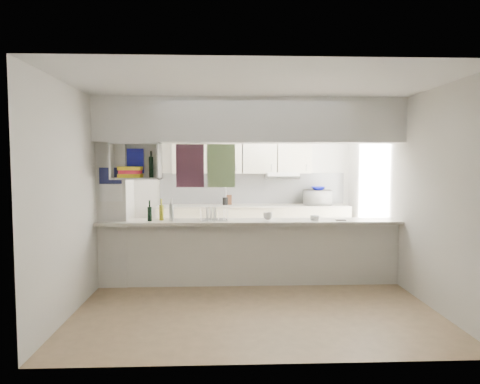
{
  "coord_description": "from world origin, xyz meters",
  "views": [
    {
      "loc": [
        -0.38,
        -5.95,
        1.73
      ],
      "look_at": [
        -0.12,
        0.5,
        1.28
      ],
      "focal_mm": 32.0,
      "sensor_mm": 36.0,
      "label": 1
    }
  ],
  "objects": [
    {
      "name": "floor",
      "position": [
        0.0,
        0.0,
        0.0
      ],
      "size": [
        4.8,
        4.8,
        0.0
      ],
      "primitive_type": "plane",
      "color": "#917554",
      "rests_on": "ground"
    },
    {
      "name": "ceiling",
      "position": [
        0.0,
        0.0,
        2.6
      ],
      "size": [
        4.8,
        4.8,
        0.0
      ],
      "primitive_type": "plane",
      "color": "white",
      "rests_on": "wall_back"
    },
    {
      "name": "wall_back",
      "position": [
        0.0,
        2.4,
        1.3
      ],
      "size": [
        4.2,
        0.0,
        4.2
      ],
      "primitive_type": "plane",
      "rotation": [
        1.57,
        0.0,
        0.0
      ],
      "color": "silver",
      "rests_on": "floor"
    },
    {
      "name": "wall_left",
      "position": [
        -2.1,
        0.0,
        1.3
      ],
      "size": [
        0.0,
        4.8,
        4.8
      ],
      "primitive_type": "plane",
      "rotation": [
        1.57,
        0.0,
        1.57
      ],
      "color": "silver",
      "rests_on": "floor"
    },
    {
      "name": "wall_right",
      "position": [
        2.1,
        0.0,
        1.3
      ],
      "size": [
        0.0,
        4.8,
        4.8
      ],
      "primitive_type": "plane",
      "rotation": [
        1.57,
        0.0,
        -1.57
      ],
      "color": "silver",
      "rests_on": "floor"
    },
    {
      "name": "servery_partition",
      "position": [
        -0.17,
        0.0,
        1.66
      ],
      "size": [
        4.2,
        0.5,
        2.6
      ],
      "color": "silver",
      "rests_on": "floor"
    },
    {
      "name": "cubby_shelf",
      "position": [
        -1.57,
        -0.06,
        1.71
      ],
      "size": [
        0.65,
        0.35,
        0.5
      ],
      "color": "white",
      "rests_on": "bulkhead"
    },
    {
      "name": "kitchen_run",
      "position": [
        0.16,
        2.14,
        0.83
      ],
      "size": [
        3.6,
        0.63,
        2.24
      ],
      "color": "beige",
      "rests_on": "floor"
    },
    {
      "name": "microwave",
      "position": [
        1.42,
        2.1,
        1.06
      ],
      "size": [
        0.53,
        0.38,
        0.28
      ],
      "primitive_type": "imported",
      "rotation": [
        0.0,
        0.0,
        3.08
      ],
      "color": "white",
      "rests_on": "bench_top"
    },
    {
      "name": "bowl",
      "position": [
        1.44,
        2.1,
        1.23
      ],
      "size": [
        0.26,
        0.26,
        0.06
      ],
      "primitive_type": "imported",
      "color": "#0C0F86",
      "rests_on": "microwave"
    },
    {
      "name": "dish_rack",
      "position": [
        -0.51,
        0.0,
        1.0
      ],
      "size": [
        0.4,
        0.32,
        0.2
      ],
      "rotation": [
        0.0,
        0.0,
        0.12
      ],
      "color": "silver",
      "rests_on": "breakfast_bar"
    },
    {
      "name": "cup",
      "position": [
        0.25,
        -0.06,
        0.99
      ],
      "size": [
        0.14,
        0.14,
        0.1
      ],
      "primitive_type": "imported",
      "rotation": [
        0.0,
        0.0,
        -0.06
      ],
      "color": "white",
      "rests_on": "dish_rack"
    },
    {
      "name": "wine_bottles",
      "position": [
        -1.23,
        -0.01,
        1.04
      ],
      "size": [
        0.36,
        0.14,
        0.32
      ],
      "color": "black",
      "rests_on": "breakfast_bar"
    },
    {
      "name": "plastic_tubs",
      "position": [
        0.95,
        -0.02,
        0.95
      ],
      "size": [
        0.48,
        0.17,
        0.06
      ],
      "color": "silver",
      "rests_on": "breakfast_bar"
    },
    {
      "name": "utensil_jar",
      "position": [
        -0.33,
        2.15,
        0.99
      ],
      "size": [
        0.1,
        0.1,
        0.15
      ],
      "primitive_type": "cylinder",
      "color": "black",
      "rests_on": "bench_top"
    },
    {
      "name": "knife_block",
      "position": [
        -0.26,
        2.18,
        1.02
      ],
      "size": [
        0.11,
        0.1,
        0.19
      ],
      "primitive_type": "cube",
      "rotation": [
        0.0,
        0.0,
        -0.23
      ],
      "color": "#56321D",
      "rests_on": "bench_top"
    }
  ]
}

